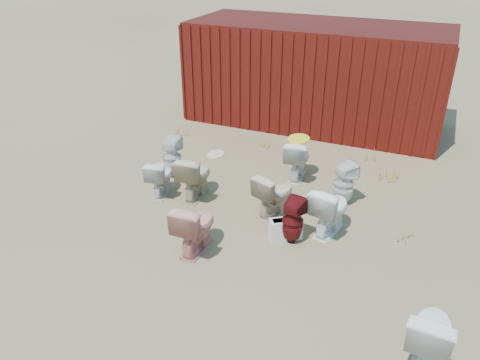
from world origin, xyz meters
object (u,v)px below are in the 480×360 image
at_px(toilet_front_pink, 195,226).
at_px(toilet_front_c, 330,209).
at_px(toilet_front_maroon, 293,221).
at_px(shipping_container, 315,75).
at_px(toilet_front_a, 160,177).
at_px(toilet_back_yellowlid, 297,159).
at_px(toilet_back_e, 344,183).
at_px(toilet_back_beige_right, 274,194).
at_px(loose_tank, 286,229).
at_px(toilet_front_e, 430,335).
at_px(toilet_back_beige_left, 195,176).
at_px(toilet_back_a, 172,157).

distance_m(toilet_front_pink, toilet_front_c, 2.14).
relative_size(toilet_front_c, toilet_front_maroon, 1.12).
distance_m(shipping_container, toilet_front_a, 5.02).
height_order(toilet_back_yellowlid, toilet_back_e, toilet_back_yellowlid).
bearing_deg(toilet_back_beige_right, toilet_front_pink, 84.96).
relative_size(toilet_back_yellowlid, loose_tank, 1.61).
relative_size(shipping_container, toilet_back_beige_right, 7.84).
height_order(shipping_container, loose_tank, shipping_container).
bearing_deg(toilet_back_beige_right, toilet_front_maroon, 151.02).
relative_size(shipping_container, toilet_front_c, 7.24).
bearing_deg(toilet_front_pink, toilet_front_c, -145.17).
bearing_deg(toilet_front_a, toilet_front_e, 145.56).
relative_size(toilet_front_maroon, toilet_back_beige_right, 0.97).
xyz_separation_m(toilet_front_e, toilet_back_yellowlid, (-2.65, 3.72, -0.02)).
xyz_separation_m(toilet_front_a, toilet_back_beige_left, (0.62, 0.17, 0.07)).
distance_m(toilet_front_c, toilet_back_beige_left, 2.50).
bearing_deg(toilet_front_pink, toilet_back_yellowlid, -105.05).
xyz_separation_m(toilet_front_maroon, toilet_back_yellowlid, (-0.57, 2.09, 0.03)).
bearing_deg(toilet_front_maroon, toilet_back_beige_right, -40.35).
relative_size(toilet_front_a, toilet_back_beige_right, 0.90).
distance_m(toilet_back_yellowlid, loose_tank, 2.12).
bearing_deg(toilet_front_c, toilet_back_yellowlid, -45.63).
bearing_deg(toilet_back_yellowlid, toilet_front_maroon, 99.98).
relative_size(toilet_front_pink, toilet_back_beige_right, 1.09).
bearing_deg(toilet_back_yellowlid, toilet_back_e, 143.10).
xyz_separation_m(toilet_front_e, toilet_back_a, (-4.90, 2.82, -0.01)).
distance_m(shipping_container, toilet_front_maroon, 5.38).
bearing_deg(toilet_front_c, shipping_container, -59.74).
distance_m(toilet_front_pink, toilet_back_a, 2.50).
height_order(shipping_container, toilet_front_pink, shipping_container).
bearing_deg(toilet_front_e, toilet_front_a, -19.29).
distance_m(toilet_front_e, toilet_back_yellowlid, 4.57).
height_order(shipping_container, toilet_front_c, shipping_container).
relative_size(shipping_container, toilet_front_a, 8.75).
xyz_separation_m(toilet_front_maroon, toilet_front_e, (2.08, -1.63, 0.05)).
relative_size(toilet_front_pink, toilet_front_c, 1.00).
distance_m(toilet_front_pink, toilet_front_maroon, 1.49).
height_order(toilet_back_a, toilet_back_beige_right, toilet_back_a).
bearing_deg(toilet_front_maroon, toilet_front_c, -122.24).
relative_size(toilet_front_pink, toilet_back_a, 1.02).
xyz_separation_m(toilet_front_e, toilet_back_e, (-1.61, 3.09, -0.02)).
bearing_deg(toilet_back_a, toilet_back_beige_right, 159.15).
height_order(toilet_front_a, toilet_front_c, toilet_front_c).
xyz_separation_m(shipping_container, toilet_front_c, (1.59, -4.70, -0.79)).
height_order(toilet_front_e, toilet_back_e, toilet_front_e).
relative_size(toilet_front_pink, toilet_back_e, 1.05).
bearing_deg(toilet_front_pink, toilet_front_e, 164.13).
xyz_separation_m(toilet_back_beige_right, loose_tank, (0.42, -0.63, -0.21)).
height_order(toilet_front_c, loose_tank, toilet_front_c).
bearing_deg(toilet_back_beige_right, toilet_back_beige_left, 22.32).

